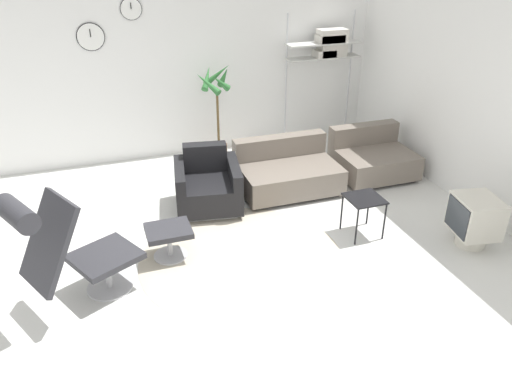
{
  "coord_description": "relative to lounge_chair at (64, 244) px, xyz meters",
  "views": [
    {
      "loc": [
        -1.21,
        -4.2,
        3.07
      ],
      "look_at": [
        0.38,
        0.4,
        0.55
      ],
      "focal_mm": 35.0,
      "sensor_mm": 36.0,
      "label": 1
    }
  ],
  "objects": [
    {
      "name": "ottoman",
      "position": [
        0.97,
        0.5,
        -0.42
      ],
      "size": [
        0.47,
        0.4,
        0.35
      ],
      "color": "#BCBCC1",
      "rests_on": "ground_plane"
    },
    {
      "name": "side_table",
      "position": [
        3.12,
        0.23,
        -0.27
      ],
      "size": [
        0.39,
        0.39,
        0.47
      ],
      "color": "black",
      "rests_on": "ground_plane"
    },
    {
      "name": "ground_plane",
      "position": [
        1.59,
        0.21,
        -0.68
      ],
      "size": [
        12.0,
        12.0,
        0.0
      ],
      "primitive_type": "plane",
      "color": "silver"
    },
    {
      "name": "shelf_unit",
      "position": [
        3.98,
        3.01,
        0.87
      ],
      "size": [
        1.17,
        0.28,
        2.04
      ],
      "color": "#BCBCC1",
      "rests_on": "ground_plane"
    },
    {
      "name": "crt_television",
      "position": [
        4.15,
        -0.36,
        -0.36
      ],
      "size": [
        0.52,
        0.56,
        0.57
      ],
      "rotation": [
        0.0,
        0.0,
        1.38
      ],
      "color": "beige",
      "rests_on": "ground_plane"
    },
    {
      "name": "potted_plant",
      "position": [
        2.14,
        2.86,
        0.06
      ],
      "size": [
        0.59,
        0.6,
        1.43
      ],
      "color": "brown",
      "rests_on": "ground_plane"
    },
    {
      "name": "lounge_chair",
      "position": [
        0.0,
        0.0,
        0.0
      ],
      "size": [
        1.17,
        0.93,
        1.21
      ],
      "rotation": [
        0.0,
        0.0,
        -1.1
      ],
      "color": "#BCBCC1",
      "rests_on": "ground_plane"
    },
    {
      "name": "round_rug",
      "position": [
        1.68,
        0.21,
        -0.67
      ],
      "size": [
        2.18,
        2.18,
        0.01
      ],
      "color": "#BCB29E",
      "rests_on": "ground_plane"
    },
    {
      "name": "armchair_red",
      "position": [
        1.63,
        1.44,
        -0.4
      ],
      "size": [
        0.91,
        0.93,
        0.74
      ],
      "rotation": [
        0.0,
        0.0,
        2.97
      ],
      "color": "silver",
      "rests_on": "ground_plane"
    },
    {
      "name": "couch_second",
      "position": [
        4.06,
        1.59,
        -0.44
      ],
      "size": [
        1.04,
        0.89,
        0.66
      ],
      "rotation": [
        0.0,
        0.0,
        3.14
      ],
      "color": "black",
      "rests_on": "ground_plane"
    },
    {
      "name": "couch_low",
      "position": [
        2.74,
        1.56,
        -0.44
      ],
      "size": [
        1.3,
        0.89,
        0.66
      ],
      "rotation": [
        0.0,
        0.0,
        3.14
      ],
      "color": "black",
      "rests_on": "ground_plane"
    },
    {
      "name": "wall_back",
      "position": [
        1.59,
        3.3,
        0.72
      ],
      "size": [
        12.0,
        0.09,
        2.8
      ],
      "color": "white",
      "rests_on": "ground_plane"
    },
    {
      "name": "wall_right",
      "position": [
        4.77,
        0.21,
        0.72
      ],
      "size": [
        0.06,
        12.0,
        2.8
      ],
      "color": "white",
      "rests_on": "ground_plane"
    }
  ]
}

